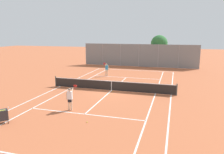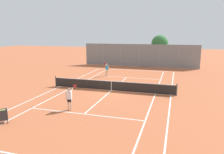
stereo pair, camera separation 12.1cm
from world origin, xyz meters
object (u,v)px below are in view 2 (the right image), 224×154
object	(u,v)px
tennis_net	(111,85)
loose_tennis_ball_0	(86,122)
tree_behind_left	(160,44)
player_near_side	(69,98)
loose_tennis_ball_1	(145,78)
loose_tennis_ball_3	(113,92)
loose_tennis_ball_2	(168,89)
player_far_left	(107,69)
loose_tennis_ball_4	(120,75)
ball_cart	(2,115)

from	to	relation	value
tennis_net	loose_tennis_ball_0	xyz separation A→B (m)	(0.71, -7.68, -0.48)
tree_behind_left	loose_tennis_ball_0	bearing A→B (deg)	-95.49
player_near_side	tree_behind_left	distance (m)	23.84
loose_tennis_ball_1	loose_tennis_ball_3	xyz separation A→B (m)	(-2.01, -6.99, 0.00)
tennis_net	loose_tennis_ball_3	world-z (taller)	tennis_net
loose_tennis_ball_2	loose_tennis_ball_3	xyz separation A→B (m)	(-4.87, -2.44, 0.00)
player_near_side	player_far_left	world-z (taller)	same
loose_tennis_ball_2	tree_behind_left	size ratio (longest dim) A/B	0.01
player_far_left	loose_tennis_ball_4	size ratio (longest dim) A/B	26.88
player_far_left	loose_tennis_ball_0	world-z (taller)	player_far_left
tennis_net	loose_tennis_ball_0	world-z (taller)	tennis_net
loose_tennis_ball_0	loose_tennis_ball_1	size ratio (longest dim) A/B	1.00
loose_tennis_ball_4	tree_behind_left	world-z (taller)	tree_behind_left
loose_tennis_ball_4	tennis_net	bearing A→B (deg)	-82.26
loose_tennis_ball_4	loose_tennis_ball_1	bearing A→B (deg)	-14.00
player_near_side	loose_tennis_ball_0	xyz separation A→B (m)	(1.99, -1.71, -0.89)
ball_cart	tree_behind_left	world-z (taller)	tree_behind_left
ball_cart	loose_tennis_ball_2	size ratio (longest dim) A/B	14.58
player_far_left	loose_tennis_ball_3	xyz separation A→B (m)	(2.89, -7.16, -0.89)
player_near_side	tree_behind_left	size ratio (longest dim) A/B	0.35
player_far_left	tree_behind_left	bearing A→B (deg)	61.67
player_near_side	loose_tennis_ball_3	distance (m)	5.78
tennis_net	loose_tennis_ball_2	distance (m)	5.53
player_far_left	loose_tennis_ball_4	distance (m)	1.96
tennis_net	loose_tennis_ball_1	xyz separation A→B (m)	(2.29, 6.52, -0.48)
player_near_side	loose_tennis_ball_4	size ratio (longest dim) A/B	26.88
tennis_net	loose_tennis_ball_2	size ratio (longest dim) A/B	181.82
player_near_side	loose_tennis_ball_2	size ratio (longest dim) A/B	26.88
loose_tennis_ball_1	loose_tennis_ball_0	bearing A→B (deg)	-96.35
player_far_left	tennis_net	bearing A→B (deg)	-68.62
loose_tennis_ball_3	loose_tennis_ball_4	xyz separation A→B (m)	(-1.27, 7.81, 0.00)
loose_tennis_ball_4	loose_tennis_ball_3	bearing A→B (deg)	-80.74
tennis_net	player_far_left	size ratio (longest dim) A/B	6.76
tennis_net	ball_cart	world-z (taller)	tennis_net
loose_tennis_ball_0	loose_tennis_ball_2	world-z (taller)	same
loose_tennis_ball_0	tree_behind_left	world-z (taller)	tree_behind_left
ball_cart	loose_tennis_ball_4	bearing A→B (deg)	79.23
loose_tennis_ball_1	tree_behind_left	size ratio (longest dim) A/B	0.01
player_near_side	loose_tennis_ball_4	xyz separation A→B (m)	(0.29, 13.31, -0.89)
tennis_net	ball_cart	size ratio (longest dim) A/B	12.47
tennis_net	loose_tennis_ball_3	bearing A→B (deg)	-59.73
ball_cart	loose_tennis_ball_1	world-z (taller)	ball_cart
player_far_left	loose_tennis_ball_3	bearing A→B (deg)	-67.99
loose_tennis_ball_3	loose_tennis_ball_4	size ratio (longest dim) A/B	1.00
loose_tennis_ball_4	tree_behind_left	size ratio (longest dim) A/B	0.01
ball_cart	loose_tennis_ball_2	bearing A→B (deg)	50.20
player_near_side	player_far_left	size ratio (longest dim) A/B	1.00
player_near_side	loose_tennis_ball_3	world-z (taller)	player_near_side
loose_tennis_ball_3	tree_behind_left	bearing A→B (deg)	80.95
ball_cart	player_far_left	distance (m)	15.94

